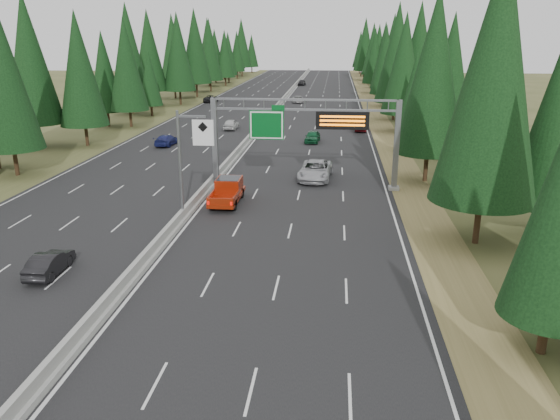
{
  "coord_description": "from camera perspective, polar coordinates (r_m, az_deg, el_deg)",
  "views": [
    {
      "loc": [
        10.88,
        -11.99,
        12.97
      ],
      "look_at": [
        7.65,
        20.0,
        2.69
      ],
      "focal_mm": 35.0,
      "sensor_mm": 36.0,
      "label": 1
    }
  ],
  "objects": [
    {
      "name": "car_onc_near",
      "position": [
        33.6,
        -22.95,
        -5.12
      ],
      "size": [
        1.54,
        3.99,
        1.3
      ],
      "primitive_type": "imported",
      "rotation": [
        0.0,
        0.0,
        3.18
      ],
      "color": "black",
      "rests_on": "road"
    },
    {
      "name": "tree_row_left",
      "position": [
        88.48,
        -16.53,
        14.79
      ],
      "size": [
        12.39,
        243.23,
        18.81
      ],
      "color": "black",
      "rests_on": "ground"
    },
    {
      "name": "car_ahead_far",
      "position": [
        153.25,
        2.29,
        13.17
      ],
      "size": [
        2.17,
        4.62,
        1.53
      ],
      "primitive_type": "imported",
      "rotation": [
        0.0,
        0.0,
        -0.08
      ],
      "color": "black",
      "rests_on": "road"
    },
    {
      "name": "sign_gantry",
      "position": [
        47.54,
        3.35,
        8.37
      ],
      "size": [
        16.75,
        0.98,
        7.8
      ],
      "color": "slate",
      "rests_on": "road"
    },
    {
      "name": "car_ahead_green",
      "position": [
        69.92,
        3.42,
        7.67
      ],
      "size": [
        2.05,
        4.34,
        1.44
      ],
      "primitive_type": "imported",
      "rotation": [
        0.0,
        0.0,
        -0.09
      ],
      "color": "#124F2B",
      "rests_on": "road"
    },
    {
      "name": "hov_sign_pole",
      "position": [
        39.24,
        -9.63,
        5.35
      ],
      "size": [
        2.8,
        0.5,
        8.0
      ],
      "color": "slate",
      "rests_on": "road"
    },
    {
      "name": "shoulder_right",
      "position": [
        93.15,
        10.1,
        9.47
      ],
      "size": [
        3.6,
        260.0,
        0.06
      ],
      "primitive_type": "cube",
      "color": "olive",
      "rests_on": "ground"
    },
    {
      "name": "car_onc_far",
      "position": [
        114.48,
        -7.23,
        11.48
      ],
      "size": [
        2.37,
        5.08,
        1.41
      ],
      "primitive_type": "imported",
      "rotation": [
        0.0,
        0.0,
        3.15
      ],
      "color": "black",
      "rests_on": "road"
    },
    {
      "name": "silver_minivan",
      "position": [
        51.44,
        3.71,
        4.17
      ],
      "size": [
        3.31,
        6.4,
        1.72
      ],
      "primitive_type": "imported",
      "rotation": [
        0.0,
        0.0,
        -0.07
      ],
      "color": "#A9AAAE",
      "rests_on": "road"
    },
    {
      "name": "car_ahead_white",
      "position": [
        112.86,
        1.88,
        11.49
      ],
      "size": [
        2.51,
        4.87,
        1.31
      ],
      "primitive_type": "imported",
      "rotation": [
        0.0,
        0.0,
        0.07
      ],
      "color": "#BCBCBC",
      "rests_on": "road"
    },
    {
      "name": "car_ahead_dkred",
      "position": [
        79.45,
        8.4,
        8.77
      ],
      "size": [
        1.69,
        4.76,
        1.56
      ],
      "primitive_type": "imported",
      "rotation": [
        0.0,
        0.0,
        -0.01
      ],
      "color": "#4E0B0F",
      "rests_on": "road"
    },
    {
      "name": "shoulder_left",
      "position": [
        97.22,
        -11.63,
        9.72
      ],
      "size": [
        3.6,
        260.0,
        0.06
      ],
      "primitive_type": "cube",
      "color": "#404922",
      "rests_on": "ground"
    },
    {
      "name": "median_barrier",
      "position": [
        93.47,
        -1.0,
        10.0
      ],
      "size": [
        0.7,
        260.0,
        0.85
      ],
      "color": "gray",
      "rests_on": "road"
    },
    {
      "name": "car_ahead_dkgrey",
      "position": [
        86.95,
        7.73,
        9.53
      ],
      "size": [
        2.46,
        5.19,
        1.46
      ],
      "primitive_type": "imported",
      "rotation": [
        0.0,
        0.0,
        -0.08
      ],
      "color": "black",
      "rests_on": "road"
    },
    {
      "name": "car_onc_white",
      "position": [
        80.04,
        -5.11,
        8.93
      ],
      "size": [
        1.91,
        4.44,
        1.49
      ],
      "primitive_type": "imported",
      "rotation": [
        0.0,
        0.0,
        3.11
      ],
      "color": "silver",
      "rests_on": "road"
    },
    {
      "name": "red_pickup",
      "position": [
        44.38,
        -5.45,
        2.16
      ],
      "size": [
        2.07,
        5.79,
        1.89
      ],
      "color": "black",
      "rests_on": "road"
    },
    {
      "name": "road",
      "position": [
        93.53,
        -1.0,
        9.77
      ],
      "size": [
        32.0,
        260.0,
        0.08
      ],
      "primitive_type": "cube",
      "color": "black",
      "rests_on": "ground"
    },
    {
      "name": "tree_row_right",
      "position": [
        85.43,
        13.91,
        14.87
      ],
      "size": [
        12.37,
        243.56,
        18.86
      ],
      "color": "black",
      "rests_on": "ground"
    },
    {
      "name": "car_onc_blue",
      "position": [
        69.18,
        -11.76,
        7.18
      ],
      "size": [
        2.27,
        4.74,
        1.33
      ],
      "primitive_type": "imported",
      "rotation": [
        0.0,
        0.0,
        3.05
      ],
      "color": "navy",
      "rests_on": "road"
    }
  ]
}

